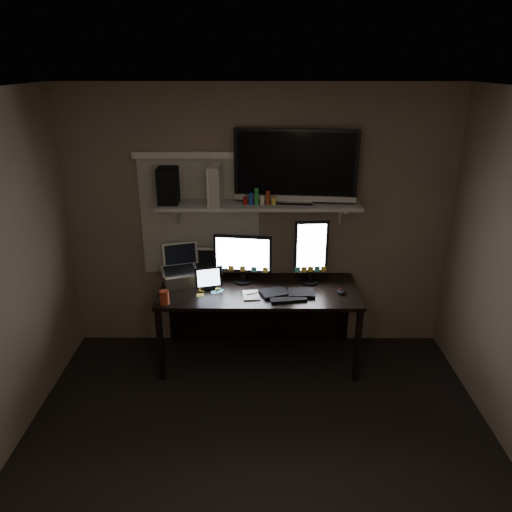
{
  "coord_description": "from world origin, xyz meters",
  "views": [
    {
      "loc": [
        -0.01,
        -2.67,
        2.66
      ],
      "look_at": [
        -0.03,
        1.25,
        1.12
      ],
      "focal_mm": 35.0,
      "sensor_mm": 36.0,
      "label": 1
    }
  ],
  "objects_px": {
    "monitor_landscape": "(243,259)",
    "keyboard": "(288,293)",
    "desk": "(259,301)",
    "tablet": "(209,278)",
    "cup": "(164,297)",
    "tv": "(296,166)",
    "monitor_portrait": "(311,252)",
    "mouse": "(341,292)",
    "speaker": "(168,186)",
    "game_console": "(215,185)",
    "laptop": "(179,267)"
  },
  "relations": [
    {
      "from": "monitor_portrait",
      "to": "laptop",
      "type": "height_order",
      "value": "monitor_portrait"
    },
    {
      "from": "cup",
      "to": "mouse",
      "type": "bearing_deg",
      "value": 7.48
    },
    {
      "from": "monitor_landscape",
      "to": "laptop",
      "type": "relative_size",
      "value": 1.47
    },
    {
      "from": "laptop",
      "to": "cup",
      "type": "bearing_deg",
      "value": -118.59
    },
    {
      "from": "monitor_portrait",
      "to": "tablet",
      "type": "relative_size",
      "value": 2.55
    },
    {
      "from": "game_console",
      "to": "desk",
      "type": "bearing_deg",
      "value": -0.99
    },
    {
      "from": "tablet",
      "to": "desk",
      "type": "bearing_deg",
      "value": -0.5
    },
    {
      "from": "monitor_landscape",
      "to": "monitor_portrait",
      "type": "xyz_separation_m",
      "value": [
        0.62,
        -0.01,
        0.07
      ]
    },
    {
      "from": "desk",
      "to": "mouse",
      "type": "distance_m",
      "value": 0.78
    },
    {
      "from": "tablet",
      "to": "cup",
      "type": "bearing_deg",
      "value": -155.53
    },
    {
      "from": "tv",
      "to": "game_console",
      "type": "bearing_deg",
      "value": -169.0
    },
    {
      "from": "tablet",
      "to": "tv",
      "type": "distance_m",
      "value": 1.26
    },
    {
      "from": "tablet",
      "to": "cup",
      "type": "height_order",
      "value": "tablet"
    },
    {
      "from": "keyboard",
      "to": "laptop",
      "type": "xyz_separation_m",
      "value": [
        -0.98,
        0.2,
        0.17
      ]
    },
    {
      "from": "desk",
      "to": "game_console",
      "type": "relative_size",
      "value": 5.28
    },
    {
      "from": "tablet",
      "to": "speaker",
      "type": "height_order",
      "value": "speaker"
    },
    {
      "from": "speaker",
      "to": "tv",
      "type": "bearing_deg",
      "value": 0.79
    },
    {
      "from": "monitor_landscape",
      "to": "monitor_portrait",
      "type": "distance_m",
      "value": 0.63
    },
    {
      "from": "desk",
      "to": "monitor_landscape",
      "type": "relative_size",
      "value": 3.38
    },
    {
      "from": "laptop",
      "to": "speaker",
      "type": "bearing_deg",
      "value": 105.69
    },
    {
      "from": "speaker",
      "to": "laptop",
      "type": "bearing_deg",
      "value": -57.59
    },
    {
      "from": "monitor_portrait",
      "to": "tablet",
      "type": "height_order",
      "value": "monitor_portrait"
    },
    {
      "from": "game_console",
      "to": "laptop",
      "type": "bearing_deg",
      "value": -159.55
    },
    {
      "from": "monitor_landscape",
      "to": "keyboard",
      "type": "relative_size",
      "value": 1.1
    },
    {
      "from": "mouse",
      "to": "tablet",
      "type": "height_order",
      "value": "tablet"
    },
    {
      "from": "keyboard",
      "to": "tablet",
      "type": "xyz_separation_m",
      "value": [
        -0.71,
        0.11,
        0.09
      ]
    },
    {
      "from": "cup",
      "to": "game_console",
      "type": "height_order",
      "value": "game_console"
    },
    {
      "from": "monitor_portrait",
      "to": "tv",
      "type": "distance_m",
      "value": 0.79
    },
    {
      "from": "tablet",
      "to": "speaker",
      "type": "xyz_separation_m",
      "value": [
        -0.35,
        0.2,
        0.8
      ]
    },
    {
      "from": "monitor_portrait",
      "to": "tv",
      "type": "relative_size",
      "value": 0.57
    },
    {
      "from": "keyboard",
      "to": "game_console",
      "type": "bearing_deg",
      "value": 146.03
    },
    {
      "from": "keyboard",
      "to": "tv",
      "type": "relative_size",
      "value": 0.45
    },
    {
      "from": "keyboard",
      "to": "monitor_portrait",
      "type": "bearing_deg",
      "value": 39.72
    },
    {
      "from": "game_console",
      "to": "tv",
      "type": "bearing_deg",
      "value": 11.55
    },
    {
      "from": "mouse",
      "to": "tv",
      "type": "xyz_separation_m",
      "value": [
        -0.41,
        0.32,
        1.06
      ]
    },
    {
      "from": "cup",
      "to": "monitor_landscape",
      "type": "bearing_deg",
      "value": 34.45
    },
    {
      "from": "desk",
      "to": "mouse",
      "type": "height_order",
      "value": "mouse"
    },
    {
      "from": "tablet",
      "to": "game_console",
      "type": "height_order",
      "value": "game_console"
    },
    {
      "from": "desk",
      "to": "tablet",
      "type": "distance_m",
      "value": 0.55
    },
    {
      "from": "game_console",
      "to": "cup",
      "type": "bearing_deg",
      "value": -125.19
    },
    {
      "from": "monitor_landscape",
      "to": "cup",
      "type": "bearing_deg",
      "value": -138.08
    },
    {
      "from": "desk",
      "to": "monitor_portrait",
      "type": "height_order",
      "value": "monitor_portrait"
    },
    {
      "from": "game_console",
      "to": "keyboard",
      "type": "bearing_deg",
      "value": -17.27
    },
    {
      "from": "monitor_portrait",
      "to": "mouse",
      "type": "bearing_deg",
      "value": -47.56
    },
    {
      "from": "desk",
      "to": "cup",
      "type": "relative_size",
      "value": 14.98
    },
    {
      "from": "tablet",
      "to": "laptop",
      "type": "xyz_separation_m",
      "value": [
        -0.28,
        0.09,
        0.08
      ]
    },
    {
      "from": "monitor_portrait",
      "to": "speaker",
      "type": "height_order",
      "value": "speaker"
    },
    {
      "from": "tv",
      "to": "game_console",
      "type": "distance_m",
      "value": 0.72
    },
    {
      "from": "laptop",
      "to": "game_console",
      "type": "height_order",
      "value": "game_console"
    },
    {
      "from": "keyboard",
      "to": "cup",
      "type": "bearing_deg",
      "value": 179.81
    }
  ]
}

